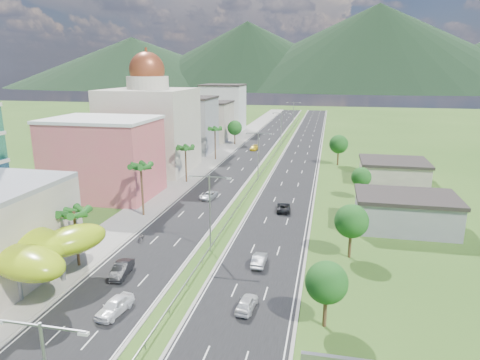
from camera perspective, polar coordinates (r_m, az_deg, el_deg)
The scene contains 35 objects.
ground at distance 52.53m, azimuth -6.98°, elevation -13.77°, with size 500.00×500.00×0.00m, color #2D5119.
road_left at distance 137.77m, azimuth 2.10°, elevation 4.30°, with size 11.00×260.00×0.04m, color black.
road_right at distance 136.07m, azimuth 8.35°, elevation 4.02°, with size 11.00×260.00×0.04m, color black.
sidewalk_left at distance 139.66m, azimuth -1.75°, elevation 4.47°, with size 7.00×260.00×0.12m, color gray.
median_guardrail at distance 119.06m, azimuth 4.18°, elevation 2.90°, with size 0.10×216.06×0.76m.
streetlight_median_b at distance 58.63m, azimuth -4.05°, elevation -3.41°, with size 6.04×0.25×11.00m.
streetlight_median_c at distance 96.53m, azimuth 2.45°, elevation 3.85°, with size 6.04×0.25×11.00m.
streetlight_median_d at distance 140.57m, azimuth 5.52°, elevation 7.23°, with size 6.04×0.25×11.00m.
streetlight_median_e at distance 185.07m, azimuth 7.14°, elevation 8.99°, with size 6.04×0.25×11.00m.
lime_canopy at distance 56.77m, azimuth -28.21°, elevation -7.72°, with size 18.00×15.00×7.40m.
pink_shophouse at distance 88.90m, azimuth -17.69°, elevation 2.70°, with size 20.00×15.00×15.00m, color #D25662.
domed_building at distance 108.56m, azimuth -11.92°, elevation 7.22°, with size 20.00×20.00×28.70m.
midrise_grey at distance 131.73m, azimuth -7.08°, elevation 7.23°, with size 16.00×15.00×16.00m, color gray.
midrise_beige at distance 152.73m, azimuth -4.38°, elevation 7.76°, with size 16.00×15.00×13.00m, color #9F9283.
midrise_white at distance 174.53m, azimuth -2.27°, elevation 9.49°, with size 16.00×15.00×18.00m, color silver.
shed_near at distance 73.18m, azimuth 21.17°, elevation -4.18°, with size 15.00×10.00×5.00m, color gray.
shed_far at distance 102.15m, azimuth 19.75°, elevation 0.98°, with size 14.00×12.00×4.40m, color #9F9283.
palm_tree_b at distance 57.93m, azimuth -21.27°, elevation -4.32°, with size 3.60×3.60×8.10m.
palm_tree_c at distance 74.34m, azimuth -13.08°, elevation 1.55°, with size 3.60×3.60×9.60m.
palm_tree_d at distance 95.40m, azimuth -7.29°, elevation 4.10°, with size 3.60×3.60×8.60m.
palm_tree_e at distance 118.86m, azimuth -3.36°, elevation 6.66°, with size 3.60×3.60×9.40m.
leafy_tree_lfar at distance 143.27m, azimuth -0.70°, elevation 6.97°, with size 4.90×4.90×8.05m.
leafy_tree_ra at distance 43.50m, azimuth 11.47°, elevation -13.26°, with size 4.20×4.20×6.90m.
leafy_tree_rb at distance 59.05m, azimuth 14.65°, elevation -5.35°, with size 4.55×4.55×7.47m.
leafy_tree_rc at distance 86.27m, azimuth 15.87°, elevation 0.36°, with size 3.85×3.85×6.33m.
leafy_tree_rd at distance 115.19m, azimuth 13.02°, elevation 4.67°, with size 4.90×4.90×8.05m.
mountain_ridge at distance 496.15m, azimuth 17.39°, elevation 11.21°, with size 860.00×140.00×90.00m, color black, non-canonical shape.
car_white_near_left at distance 48.33m, azimuth -16.37°, elevation -15.83°, with size 1.98×4.93×1.68m, color white.
car_dark_left at distance 55.88m, azimuth -15.52°, elevation -11.41°, with size 1.73×4.97×1.64m, color black.
car_silver_mid_left at distance 84.13m, azimuth -4.17°, elevation -2.06°, with size 2.20×4.77×1.33m, color #B2B5BB.
car_yellow_far_left at distance 133.84m, azimuth 1.92°, elevation 4.31°, with size 1.98×4.88×1.42m, color gold.
car_white_near_right at distance 47.23m, azimuth 0.90°, elevation -16.11°, with size 1.71×4.24×1.45m, color silver.
car_silver_right at distance 56.67m, azimuth 2.58°, elevation -10.55°, with size 1.56×4.48×1.48m, color #929399.
car_dark_far_right at distance 77.22m, azimuth 5.81°, elevation -3.63°, with size 2.32×5.03×1.40m, color black.
motorcycle at distance 65.61m, azimuth -13.05°, elevation -7.35°, with size 0.65×2.16×1.38m, color black.
Camera 1 is at (15.52, -43.52, 24.99)m, focal length 32.00 mm.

